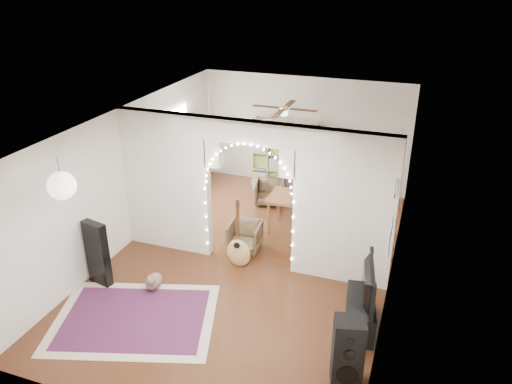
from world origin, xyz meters
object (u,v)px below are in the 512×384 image
(acoustic_guitar, at_px, (238,242))
(floor_speaker, at_px, (348,352))
(media_console, at_px, (360,313))
(dining_chair_right, at_px, (245,236))
(dining_chair_left, at_px, (269,192))
(bookcase, at_px, (286,154))
(dining_table, at_px, (298,201))

(acoustic_guitar, relative_size, floor_speaker, 1.13)
(acoustic_guitar, xyz_separation_m, floor_speaker, (2.34, -2.12, 0.00))
(media_console, distance_m, dining_chair_right, 2.90)
(media_console, relative_size, dining_chair_left, 1.63)
(floor_speaker, bearing_deg, bookcase, 99.06)
(floor_speaker, bearing_deg, dining_table, 99.51)
(dining_chair_left, xyz_separation_m, dining_chair_right, (0.20, -2.09, 0.00))
(dining_chair_right, bearing_deg, media_console, -37.51)
(floor_speaker, relative_size, dining_chair_left, 1.65)
(acoustic_guitar, bearing_deg, floor_speaker, -52.44)
(dining_table, bearing_deg, bookcase, 113.83)
(dining_chair_left, bearing_deg, dining_table, -61.55)
(bookcase, relative_size, dining_table, 1.39)
(acoustic_guitar, height_order, dining_chair_right, acoustic_guitar)
(floor_speaker, relative_size, bookcase, 0.60)
(floor_speaker, relative_size, media_console, 1.01)
(floor_speaker, bearing_deg, acoustic_guitar, 123.25)
(bookcase, distance_m, dining_table, 2.28)
(media_console, bearing_deg, bookcase, 108.88)
(floor_speaker, xyz_separation_m, bookcase, (-2.57, 5.87, 0.34))
(dining_table, height_order, dining_chair_left, dining_table)
(floor_speaker, distance_m, dining_chair_left, 5.50)
(floor_speaker, distance_m, bookcase, 6.42)
(bookcase, bearing_deg, media_console, -83.26)
(floor_speaker, xyz_separation_m, dining_chair_right, (-2.45, 2.72, -0.22))
(bookcase, bearing_deg, dining_chair_left, -116.23)
(acoustic_guitar, bearing_deg, dining_chair_right, 89.83)
(dining_chair_left, bearing_deg, dining_chair_right, -98.99)
(bookcase, height_order, dining_table, bookcase)
(floor_speaker, distance_m, media_console, 1.20)
(dining_chair_right, bearing_deg, dining_table, 49.07)
(media_console, bearing_deg, dining_chair_left, 116.26)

